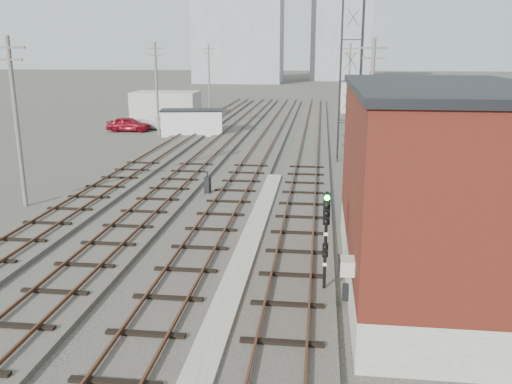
% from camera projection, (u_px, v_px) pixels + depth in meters
% --- Properties ---
extents(ground, '(320.00, 320.00, 0.00)m').
position_uv_depth(ground, '(293.00, 119.00, 66.61)').
color(ground, '#282621').
rests_on(ground, ground).
extents(track_right, '(3.20, 90.00, 0.39)m').
position_uv_depth(track_right, '(309.00, 149.00, 46.13)').
color(track_right, '#332D28').
rests_on(track_right, ground).
extents(track_mid_right, '(3.20, 90.00, 0.39)m').
position_uv_depth(track_mid_right, '(263.00, 148.00, 46.59)').
color(track_mid_right, '#332D28').
rests_on(track_mid_right, ground).
extents(track_mid_left, '(3.20, 90.00, 0.39)m').
position_uv_depth(track_mid_left, '(217.00, 147.00, 47.06)').
color(track_mid_left, '#332D28').
rests_on(track_mid_left, ground).
extents(track_left, '(3.20, 90.00, 0.39)m').
position_uv_depth(track_left, '(172.00, 146.00, 47.52)').
color(track_left, '#332D28').
rests_on(track_left, ground).
extents(platform_curb, '(0.90, 28.00, 0.26)m').
position_uv_depth(platform_curb, '(246.00, 254.00, 22.36)').
color(platform_curb, gray).
rests_on(platform_curb, ground).
extents(brick_building, '(6.54, 12.20, 7.22)m').
position_uv_depth(brick_building, '(437.00, 189.00, 18.74)').
color(brick_building, gray).
rests_on(brick_building, ground).
extents(lattice_tower, '(1.60, 1.60, 15.00)m').
position_uv_depth(lattice_tower, '(351.00, 61.00, 40.06)').
color(lattice_tower, black).
rests_on(lattice_tower, ground).
extents(utility_pole_left_a, '(1.80, 0.24, 9.00)m').
position_uv_depth(utility_pole_left_a, '(16.00, 118.00, 28.43)').
color(utility_pole_left_a, '#595147').
rests_on(utility_pole_left_a, ground).
extents(utility_pole_left_b, '(1.80, 0.24, 9.00)m').
position_uv_depth(utility_pole_left_b, '(157.00, 87.00, 52.43)').
color(utility_pole_left_b, '#595147').
rests_on(utility_pole_left_b, ground).
extents(utility_pole_left_c, '(1.80, 0.24, 9.00)m').
position_uv_depth(utility_pole_left_c, '(209.00, 75.00, 76.43)').
color(utility_pole_left_c, '#595147').
rests_on(utility_pole_left_c, ground).
extents(utility_pole_right_a, '(1.80, 0.24, 9.00)m').
position_uv_depth(utility_pole_right_a, '(371.00, 107.00, 33.92)').
color(utility_pole_right_a, '#595147').
rests_on(utility_pole_right_a, ground).
extents(utility_pole_right_b, '(1.80, 0.24, 9.00)m').
position_uv_depth(utility_pole_right_b, '(349.00, 81.00, 62.72)').
color(utility_pole_right_b, '#595147').
rests_on(utility_pole_right_b, ground).
extents(apartment_left, '(22.00, 14.00, 30.00)m').
position_uv_depth(apartment_left, '(239.00, 22.00, 136.87)').
color(apartment_left, gray).
rests_on(apartment_left, ground).
extents(apartment_right, '(16.00, 12.00, 26.00)m').
position_uv_depth(apartment_right, '(340.00, 32.00, 148.78)').
color(apartment_right, gray).
rests_on(apartment_right, ground).
extents(shed_left, '(8.00, 5.00, 3.20)m').
position_uv_depth(shed_left, '(166.00, 105.00, 68.05)').
color(shed_left, gray).
rests_on(shed_left, ground).
extents(shed_right, '(6.00, 6.00, 4.00)m').
position_uv_depth(shed_right, '(362.00, 97.00, 74.66)').
color(shed_right, gray).
rests_on(shed_right, ground).
extents(signal_mast, '(0.40, 0.40, 3.69)m').
position_uv_depth(signal_mast, '(326.00, 236.00, 18.48)').
color(signal_mast, gray).
rests_on(signal_mast, ground).
extents(switch_stand, '(0.38, 0.38, 1.38)m').
position_uv_depth(switch_stand, '(208.00, 185.00, 31.46)').
color(switch_stand, black).
rests_on(switch_stand, ground).
extents(site_trailer, '(6.50, 3.75, 2.57)m').
position_uv_depth(site_trailer, '(192.00, 122.00, 53.85)').
color(site_trailer, silver).
rests_on(site_trailer, ground).
extents(car_red, '(4.54, 1.92, 1.53)m').
position_uv_depth(car_red, '(129.00, 124.00, 56.44)').
color(car_red, maroon).
rests_on(car_red, ground).
extents(car_silver, '(4.03, 2.05, 1.27)m').
position_uv_depth(car_silver, '(158.00, 124.00, 57.68)').
color(car_silver, '#A5A8AC').
rests_on(car_silver, ground).
extents(car_grey, '(4.97, 2.51, 1.38)m').
position_uv_depth(car_grey, '(184.00, 118.00, 62.54)').
color(car_grey, slate).
rests_on(car_grey, ground).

